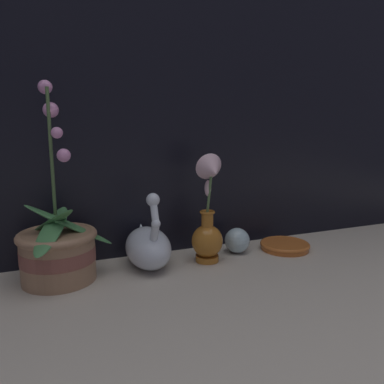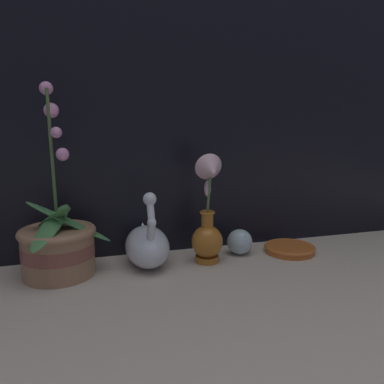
# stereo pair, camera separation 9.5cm
# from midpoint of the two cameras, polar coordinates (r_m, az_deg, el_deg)

# --- Properties ---
(ground_plane) EXTENTS (2.80, 2.80, 0.00)m
(ground_plane) POSITION_cam_midpoint_polar(r_m,az_deg,el_deg) (0.97, 2.67, -12.71)
(ground_plane) COLOR #BCB2A3
(window_backdrop) EXTENTS (2.80, 0.03, 1.20)m
(window_backdrop) POSITION_cam_midpoint_polar(r_m,az_deg,el_deg) (1.12, -0.84, 21.76)
(window_backdrop) COLOR black
(window_backdrop) RESTS_ON ground_plane
(orchid_potted_plant) EXTENTS (0.23, 0.26, 0.48)m
(orchid_potted_plant) POSITION_cam_midpoint_polar(r_m,az_deg,el_deg) (0.99, -17.18, -7.69)
(orchid_potted_plant) COLOR #9E7556
(orchid_potted_plant) RESTS_ON ground_plane
(swan_figurine) EXTENTS (0.12, 0.20, 0.21)m
(swan_figurine) POSITION_cam_midpoint_polar(r_m,az_deg,el_deg) (1.02, -4.22, -7.97)
(swan_figurine) COLOR silver
(swan_figurine) RESTS_ON ground_plane
(blue_vase) EXTENTS (0.09, 0.11, 0.30)m
(blue_vase) POSITION_cam_midpoint_polar(r_m,az_deg,el_deg) (1.02, 5.13, -4.88)
(blue_vase) COLOR #B26B23
(blue_vase) RESTS_ON ground_plane
(glass_sphere) EXTENTS (0.07, 0.07, 0.07)m
(glass_sphere) POSITION_cam_midpoint_polar(r_m,az_deg,el_deg) (1.12, 9.71, -7.53)
(glass_sphere) COLOR silver
(glass_sphere) RESTS_ON ground_plane
(amber_dish) EXTENTS (0.15, 0.15, 0.02)m
(amber_dish) POSITION_cam_midpoint_polar(r_m,az_deg,el_deg) (1.18, 16.94, -8.24)
(amber_dish) COLOR #C66628
(amber_dish) RESTS_ON ground_plane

